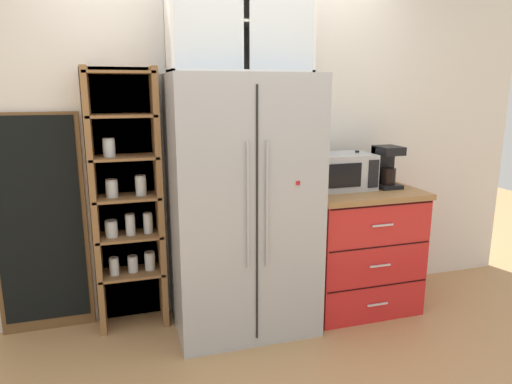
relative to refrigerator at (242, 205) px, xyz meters
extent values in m
plane|color=tan|center=(0.00, -0.01, -0.87)|extent=(10.73, 10.73, 0.00)
cube|color=silver|center=(0.00, 0.39, 0.40)|extent=(5.03, 0.10, 2.55)
cube|color=#ADAFB5|center=(0.00, 0.00, 0.00)|extent=(0.94, 0.69, 1.74)
cube|color=black|center=(0.00, -0.35, 0.00)|extent=(0.01, 0.01, 1.60)
cylinder|color=#ADAFB5|center=(-0.06, -0.36, 0.09)|extent=(0.02, 0.02, 0.78)
cylinder|color=#ADAFB5|center=(0.06, -0.36, 0.09)|extent=(0.02, 0.02, 0.78)
cube|color=red|center=(0.26, -0.35, 0.21)|extent=(0.02, 0.01, 0.02)
cube|color=brown|center=(-0.74, 0.36, 0.02)|extent=(0.50, 0.04, 1.79)
cube|color=olive|center=(-0.95, 0.22, 0.02)|extent=(0.04, 0.25, 1.79)
cube|color=olive|center=(-0.53, 0.22, 0.02)|extent=(0.04, 0.25, 1.79)
cube|color=olive|center=(-0.74, 0.22, -0.49)|extent=(0.44, 0.25, 0.02)
cylinder|color=silver|center=(-0.86, 0.20, -0.42)|extent=(0.06, 0.06, 0.11)
cylinder|color=#CCB78C|center=(-0.86, 0.20, -0.44)|extent=(0.06, 0.06, 0.08)
cylinder|color=#B2B2B7|center=(-0.86, 0.20, -0.36)|extent=(0.06, 0.06, 0.01)
cylinder|color=silver|center=(-0.73, 0.22, -0.43)|extent=(0.07, 0.07, 0.11)
cylinder|color=brown|center=(-0.73, 0.22, -0.44)|extent=(0.06, 0.06, 0.07)
cylinder|color=#B2B2B7|center=(-0.73, 0.22, -0.37)|extent=(0.07, 0.07, 0.01)
cylinder|color=silver|center=(-0.62, 0.22, -0.42)|extent=(0.07, 0.07, 0.12)
cylinder|color=white|center=(-0.62, 0.22, -0.44)|extent=(0.06, 0.06, 0.08)
cylinder|color=#B2B2B7|center=(-0.62, 0.22, -0.35)|extent=(0.07, 0.07, 0.01)
cube|color=olive|center=(-0.74, 0.22, -0.21)|extent=(0.44, 0.25, 0.02)
cylinder|color=silver|center=(-0.86, 0.20, -0.15)|extent=(0.08, 0.08, 0.10)
cylinder|color=#E0C67F|center=(-0.86, 0.20, -0.17)|extent=(0.07, 0.07, 0.07)
cylinder|color=#B2B2B7|center=(-0.86, 0.20, -0.10)|extent=(0.08, 0.08, 0.01)
cylinder|color=silver|center=(-0.73, 0.21, -0.14)|extent=(0.06, 0.06, 0.14)
cylinder|color=white|center=(-0.73, 0.21, -0.16)|extent=(0.06, 0.06, 0.09)
cylinder|color=#B2B2B7|center=(-0.73, 0.21, -0.06)|extent=(0.06, 0.06, 0.01)
cylinder|color=silver|center=(-0.62, 0.22, -0.14)|extent=(0.06, 0.06, 0.13)
cylinder|color=#2D2D2D|center=(-0.62, 0.22, -0.16)|extent=(0.05, 0.05, 0.09)
cylinder|color=#B2B2B7|center=(-0.62, 0.22, -0.07)|extent=(0.06, 0.06, 0.01)
cube|color=olive|center=(-0.74, 0.22, 0.06)|extent=(0.44, 0.25, 0.02)
cylinder|color=silver|center=(-0.84, 0.21, 0.12)|extent=(0.08, 0.08, 0.11)
cylinder|color=#382316|center=(-0.84, 0.21, 0.11)|extent=(0.07, 0.07, 0.07)
cylinder|color=#B2B2B7|center=(-0.84, 0.21, 0.18)|extent=(0.07, 0.07, 0.01)
cylinder|color=silver|center=(-0.65, 0.21, 0.13)|extent=(0.07, 0.07, 0.13)
cylinder|color=beige|center=(-0.65, 0.21, 0.11)|extent=(0.06, 0.06, 0.09)
cylinder|color=#B2B2B7|center=(-0.65, 0.21, 0.20)|extent=(0.07, 0.07, 0.01)
cube|color=olive|center=(-0.74, 0.22, 0.33)|extent=(0.44, 0.25, 0.02)
cylinder|color=silver|center=(-0.84, 0.20, 0.40)|extent=(0.08, 0.08, 0.11)
cylinder|color=#B77A38|center=(-0.84, 0.20, 0.38)|extent=(0.07, 0.07, 0.08)
cylinder|color=#B2B2B7|center=(-0.84, 0.20, 0.46)|extent=(0.07, 0.07, 0.01)
cube|color=olive|center=(-0.74, 0.22, 0.60)|extent=(0.44, 0.25, 0.02)
cube|color=olive|center=(-0.74, 0.22, 0.88)|extent=(0.44, 0.25, 0.02)
cube|color=red|center=(0.91, 0.03, -0.43)|extent=(0.80, 0.63, 0.88)
cube|color=#9E7042|center=(0.91, 0.03, 0.03)|extent=(0.83, 0.66, 0.04)
cube|color=black|center=(0.91, -0.29, -0.59)|extent=(0.78, 0.00, 0.01)
cube|color=silver|center=(0.91, -0.30, -0.72)|extent=(0.16, 0.01, 0.01)
cube|color=black|center=(0.91, -0.29, -0.29)|extent=(0.78, 0.00, 0.01)
cube|color=silver|center=(0.91, -0.30, -0.43)|extent=(0.16, 0.01, 0.01)
cube|color=black|center=(0.91, -0.29, 0.00)|extent=(0.78, 0.00, 0.01)
cube|color=silver|center=(0.91, -0.30, -0.14)|extent=(0.16, 0.01, 0.01)
cube|color=#ADAFB5|center=(0.78, 0.08, 0.18)|extent=(0.44, 0.32, 0.26)
cube|color=black|center=(0.72, -0.09, 0.18)|extent=(0.26, 0.01, 0.17)
cube|color=black|center=(0.95, -0.09, 0.18)|extent=(0.08, 0.01, 0.20)
cube|color=black|center=(1.12, 0.01, 0.07)|extent=(0.17, 0.20, 0.03)
cube|color=black|center=(1.12, 0.08, 0.20)|extent=(0.17, 0.06, 0.30)
cube|color=black|center=(1.12, 0.01, 0.33)|extent=(0.17, 0.20, 0.06)
cylinder|color=black|center=(1.12, 0.00, 0.14)|extent=(0.11, 0.11, 0.12)
cylinder|color=#2D2D33|center=(0.91, -0.02, 0.10)|extent=(0.08, 0.08, 0.09)
torus|color=#2D2D33|center=(0.97, -0.02, 0.10)|extent=(0.05, 0.01, 0.05)
cylinder|color=#285B33|center=(0.91, 0.10, 0.15)|extent=(0.07, 0.07, 0.19)
cone|color=#285B33|center=(0.91, 0.10, 0.25)|extent=(0.07, 0.07, 0.04)
cylinder|color=#285B33|center=(0.91, 0.10, 0.28)|extent=(0.03, 0.03, 0.07)
cylinder|color=black|center=(0.91, 0.10, 0.32)|extent=(0.03, 0.03, 0.01)
cube|color=silver|center=(0.00, 0.17, 1.17)|extent=(0.91, 0.02, 0.61)
cube|color=silver|center=(0.00, 0.02, 0.88)|extent=(0.91, 0.32, 0.02)
cube|color=silver|center=(-0.44, 0.02, 1.17)|extent=(0.02, 0.32, 0.61)
cube|color=silver|center=(0.44, 0.02, 1.17)|extent=(0.02, 0.32, 0.61)
cube|color=silver|center=(0.00, 0.02, 1.17)|extent=(0.88, 0.30, 0.02)
cube|color=silver|center=(-0.23, -0.13, 1.17)|extent=(0.42, 0.01, 0.57)
cube|color=silver|center=(0.23, -0.13, 1.17)|extent=(0.42, 0.01, 0.57)
cylinder|color=silver|center=(-0.32, 0.02, 0.89)|extent=(0.05, 0.05, 0.00)
cylinder|color=silver|center=(-0.32, 0.02, 0.93)|extent=(0.01, 0.01, 0.07)
cone|color=silver|center=(-0.32, 0.02, 0.99)|extent=(0.06, 0.06, 0.05)
cylinder|color=silver|center=(0.32, 0.02, 0.89)|extent=(0.05, 0.05, 0.00)
cylinder|color=silver|center=(0.32, 0.02, 0.93)|extent=(0.01, 0.01, 0.07)
cone|color=silver|center=(0.32, 0.02, 0.99)|extent=(0.06, 0.06, 0.05)
cylinder|color=white|center=(-0.27, 0.02, 1.21)|extent=(0.06, 0.06, 0.07)
cylinder|color=white|center=(-0.09, 0.02, 1.21)|extent=(0.06, 0.06, 0.07)
cylinder|color=white|center=(0.09, 0.02, 1.21)|extent=(0.06, 0.06, 0.07)
cylinder|color=white|center=(0.27, 0.02, 1.21)|extent=(0.06, 0.06, 0.07)
cube|color=brown|center=(-1.31, 0.32, -0.12)|extent=(0.60, 0.04, 1.50)
cube|color=black|center=(-1.31, 0.30, -0.09)|extent=(0.54, 0.01, 1.40)
camera|label=1|loc=(-0.79, -2.90, 0.78)|focal=32.09mm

